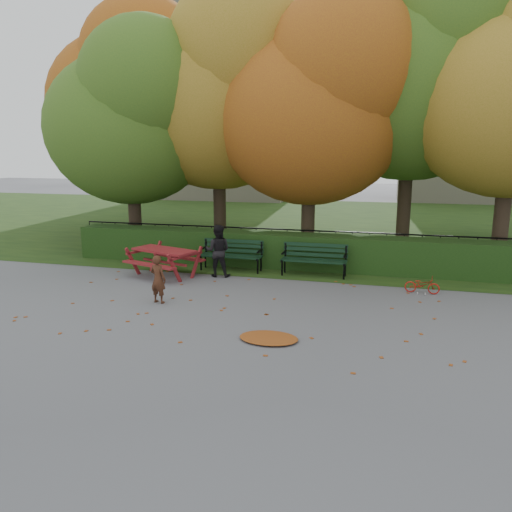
% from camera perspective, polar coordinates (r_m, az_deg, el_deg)
% --- Properties ---
extents(ground, '(90.00, 90.00, 0.00)m').
position_cam_1_polar(ground, '(10.77, -2.18, -6.48)').
color(ground, slate).
rests_on(ground, ground).
extents(grass_strip, '(90.00, 90.00, 0.00)m').
position_cam_1_polar(grass_strip, '(24.19, 7.69, 3.75)').
color(grass_strip, '#1B3512').
rests_on(grass_strip, ground).
extents(building_left, '(10.00, 7.00, 15.00)m').
position_cam_1_polar(building_left, '(37.95, -3.72, 18.10)').
color(building_left, '#BEB397').
rests_on(building_left, ground).
extents(building_right, '(9.00, 6.00, 12.00)m').
position_cam_1_polar(building_right, '(38.16, 23.31, 14.90)').
color(building_right, '#BEB397').
rests_on(building_right, ground).
extents(hedge, '(13.00, 0.90, 1.00)m').
position_cam_1_polar(hedge, '(14.86, 2.94, 0.67)').
color(hedge, black).
rests_on(hedge, ground).
extents(iron_fence, '(14.00, 0.04, 1.02)m').
position_cam_1_polar(iron_fence, '(15.62, 3.56, 1.35)').
color(iron_fence, black).
rests_on(iron_fence, ground).
extents(tree_a, '(5.88, 5.60, 7.48)m').
position_cam_1_polar(tree_a, '(17.44, -13.64, 15.29)').
color(tree_a, '#301F19').
rests_on(tree_a, ground).
extents(tree_b, '(6.72, 6.40, 8.79)m').
position_cam_1_polar(tree_b, '(17.50, -3.50, 18.48)').
color(tree_b, '#301F19').
rests_on(tree_b, ground).
extents(tree_c, '(6.30, 6.00, 8.00)m').
position_cam_1_polar(tree_c, '(15.93, 7.35, 16.97)').
color(tree_c, '#301F19').
rests_on(tree_c, ground).
extents(tree_d, '(7.14, 6.80, 9.58)m').
position_cam_1_polar(tree_d, '(17.20, 18.83, 19.96)').
color(tree_d, '#301F19').
rests_on(tree_d, ground).
extents(tree_f, '(6.93, 6.60, 9.19)m').
position_cam_1_polar(tree_f, '(21.67, -13.71, 17.68)').
color(tree_f, '#301F19').
rests_on(tree_f, ground).
extents(bench_left, '(1.80, 0.57, 0.88)m').
position_cam_1_polar(bench_left, '(14.43, -2.78, 0.41)').
color(bench_left, black).
rests_on(bench_left, ground).
extents(bench_right, '(1.80, 0.57, 0.88)m').
position_cam_1_polar(bench_right, '(13.89, 6.69, -0.11)').
color(bench_right, black).
rests_on(bench_right, ground).
extents(picnic_table, '(2.13, 1.91, 0.86)m').
position_cam_1_polar(picnic_table, '(13.92, -10.44, 0.09)').
color(picnic_table, maroon).
rests_on(picnic_table, ground).
extents(leaf_pile, '(1.24, 0.99, 0.08)m').
position_cam_1_polar(leaf_pile, '(9.26, 1.46, -9.34)').
color(leaf_pile, brown).
rests_on(leaf_pile, ground).
extents(leaf_scatter, '(9.00, 5.70, 0.01)m').
position_cam_1_polar(leaf_scatter, '(11.04, -1.71, -5.97)').
color(leaf_scatter, brown).
rests_on(leaf_scatter, ground).
extents(child, '(0.45, 0.35, 1.11)m').
position_cam_1_polar(child, '(11.51, -11.13, -2.61)').
color(child, '#472516').
rests_on(child, ground).
extents(adult, '(0.76, 0.63, 1.44)m').
position_cam_1_polar(adult, '(13.69, -4.38, 0.60)').
color(adult, black).
rests_on(adult, ground).
extents(bicycle, '(0.84, 0.37, 0.43)m').
position_cam_1_polar(bicycle, '(12.77, 18.46, -3.13)').
color(bicycle, '#AC160F').
rests_on(bicycle, ground).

